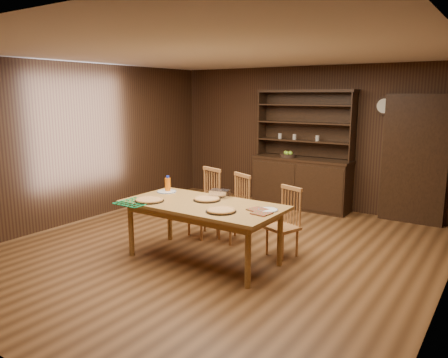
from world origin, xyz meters
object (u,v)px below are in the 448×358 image
Objects in this scene: dining_table at (203,209)px; china_hutch at (302,176)px; chair_left at (207,200)px; juice_bottle at (168,184)px; chair_center at (237,206)px; chair_right at (286,219)px.

china_hutch is at bearing 91.15° from dining_table.
dining_table is at bearing -39.72° from chair_left.
chair_left reaches higher than juice_bottle.
chair_center is 4.31× the size of juice_bottle.
juice_bottle is (-1.58, -0.51, 0.37)m from chair_right.
juice_bottle is (-0.80, 0.26, 0.18)m from dining_table.
chair_center is 0.86m from chair_right.
chair_right is at bearing 17.86° from juice_bottle.
juice_bottle is at bearing -94.49° from chair_left.
chair_left is at bearing -150.21° from chair_center.
chair_right is at bearing 44.73° from dining_table.
chair_right is at bearing 13.07° from chair_left.
dining_table is 8.94× the size of juice_bottle.
chair_left is 1.12× the size of chair_right.
chair_left is at bearing 68.56° from juice_bottle.
china_hutch is at bearing 94.56° from chair_left.
china_hutch reaches higher than dining_table.
chair_center is (0.49, 0.05, -0.02)m from chair_left.
china_hutch is 3.16m from dining_table.
chair_center is (-0.07, 0.92, -0.16)m from dining_table.
juice_bottle is at bearing -143.50° from chair_right.
juice_bottle reaches higher than chair_center.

